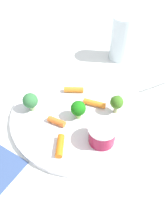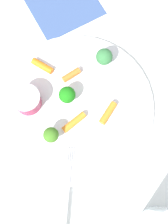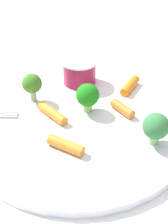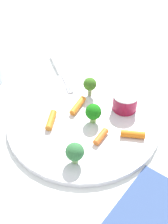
{
  "view_description": "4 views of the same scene",
  "coord_description": "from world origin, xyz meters",
  "px_view_note": "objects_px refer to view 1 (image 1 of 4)",
  "views": [
    {
      "loc": [
        0.24,
        -0.18,
        0.32
      ],
      "look_at": [
        0.01,
        -0.0,
        0.02
      ],
      "focal_mm": 31.33,
      "sensor_mm": 36.0,
      "label": 1
    },
    {
      "loc": [
        0.01,
        0.17,
        0.57
      ],
      "look_at": [
        -0.01,
        0.02,
        0.02
      ],
      "focal_mm": 48.3,
      "sensor_mm": 36.0,
      "label": 2
    },
    {
      "loc": [
        -0.35,
        0.05,
        0.28
      ],
      "look_at": [
        -0.0,
        -0.01,
        0.02
      ],
      "focal_mm": 52.45,
      "sensor_mm": 36.0,
      "label": 3
    },
    {
      "loc": [
        -0.23,
        -0.38,
        0.45
      ],
      "look_at": [
        0.01,
        0.01,
        0.02
      ],
      "focal_mm": 50.02,
      "sensor_mm": 36.0,
      "label": 4
    }
  ],
  "objects_px": {
    "plate": "(81,112)",
    "drinking_glass": "(123,39)",
    "carrot_stick_1": "(60,146)",
    "carrot_stick_0": "(57,122)",
    "carrot_stick_3": "(74,90)",
    "broccoli_floret_0": "(117,103)",
    "broccoli_floret_2": "(78,109)",
    "fork": "(142,89)",
    "sauce_cup": "(102,134)",
    "broccoli_floret_1": "(30,101)",
    "carrot_stick_2": "(94,103)"
  },
  "relations": [
    {
      "from": "plate",
      "to": "drinking_glass",
      "type": "distance_m",
      "value": 0.27
    },
    {
      "from": "broccoli_floret_2",
      "to": "carrot_stick_2",
      "type": "distance_m",
      "value": 0.05
    },
    {
      "from": "plate",
      "to": "drinking_glass",
      "type": "relative_size",
      "value": 2.5
    },
    {
      "from": "sauce_cup",
      "to": "carrot_stick_0",
      "type": "xyz_separation_m",
      "value": [
        -0.09,
        -0.05,
        -0.01
      ]
    },
    {
      "from": "plate",
      "to": "carrot_stick_2",
      "type": "height_order",
      "value": "carrot_stick_2"
    },
    {
      "from": "broccoli_floret_2",
      "to": "fork",
      "type": "bearing_deg",
      "value": 82.79
    },
    {
      "from": "carrot_stick_3",
      "to": "carrot_stick_2",
      "type": "bearing_deg",
      "value": 7.93
    },
    {
      "from": "carrot_stick_0",
      "to": "carrot_stick_1",
      "type": "height_order",
      "value": "same"
    },
    {
      "from": "broccoli_floret_0",
      "to": "carrot_stick_2",
      "type": "height_order",
      "value": "broccoli_floret_0"
    },
    {
      "from": "plate",
      "to": "sauce_cup",
      "type": "relative_size",
      "value": 5.77
    },
    {
      "from": "sauce_cup",
      "to": "plate",
      "type": "bearing_deg",
      "value": 168.9
    },
    {
      "from": "broccoli_floret_0",
      "to": "carrot_stick_0",
      "type": "distance_m",
      "value": 0.13
    },
    {
      "from": "sauce_cup",
      "to": "carrot_stick_2",
      "type": "height_order",
      "value": "sauce_cup"
    },
    {
      "from": "carrot_stick_2",
      "to": "drinking_glass",
      "type": "relative_size",
      "value": 0.41
    },
    {
      "from": "sauce_cup",
      "to": "broccoli_floret_0",
      "type": "xyz_separation_m",
      "value": [
        -0.04,
        0.07,
        0.01
      ]
    },
    {
      "from": "carrot_stick_1",
      "to": "fork",
      "type": "height_order",
      "value": "carrot_stick_1"
    },
    {
      "from": "broccoli_floret_2",
      "to": "carrot_stick_3",
      "type": "relative_size",
      "value": 0.9
    },
    {
      "from": "carrot_stick_3",
      "to": "carrot_stick_0",
      "type": "bearing_deg",
      "value": -54.33
    },
    {
      "from": "broccoli_floret_2",
      "to": "drinking_glass",
      "type": "height_order",
      "value": "drinking_glass"
    },
    {
      "from": "drinking_glass",
      "to": "carrot_stick_1",
      "type": "bearing_deg",
      "value": -62.56
    },
    {
      "from": "fork",
      "to": "carrot_stick_2",
      "type": "bearing_deg",
      "value": -102.57
    },
    {
      "from": "carrot_stick_2",
      "to": "carrot_stick_1",
      "type": "bearing_deg",
      "value": -68.62
    },
    {
      "from": "broccoli_floret_0",
      "to": "broccoli_floret_1",
      "type": "bearing_deg",
      "value": -130.12
    },
    {
      "from": "broccoli_floret_0",
      "to": "carrot_stick_2",
      "type": "relative_size",
      "value": 0.86
    },
    {
      "from": "carrot_stick_1",
      "to": "fork",
      "type": "distance_m",
      "value": 0.25
    },
    {
      "from": "broccoli_floret_1",
      "to": "broccoli_floret_2",
      "type": "bearing_deg",
      "value": 39.96
    },
    {
      "from": "broccoli_floret_2",
      "to": "carrot_stick_0",
      "type": "bearing_deg",
      "value": -102.64
    },
    {
      "from": "carrot_stick_1",
      "to": "carrot_stick_3",
      "type": "bearing_deg",
      "value": 135.28
    },
    {
      "from": "broccoli_floret_0",
      "to": "broccoli_floret_2",
      "type": "bearing_deg",
      "value": -117.33
    },
    {
      "from": "carrot_stick_0",
      "to": "carrot_stick_3",
      "type": "height_order",
      "value": "same"
    },
    {
      "from": "broccoli_floret_1",
      "to": "carrot_stick_0",
      "type": "distance_m",
      "value": 0.08
    },
    {
      "from": "sauce_cup",
      "to": "carrot_stick_3",
      "type": "distance_m",
      "value": 0.15
    },
    {
      "from": "sauce_cup",
      "to": "drinking_glass",
      "type": "distance_m",
      "value": 0.33
    },
    {
      "from": "drinking_glass",
      "to": "broccoli_floret_2",
      "type": "bearing_deg",
      "value": -63.24
    },
    {
      "from": "carrot_stick_1",
      "to": "sauce_cup",
      "type": "bearing_deg",
      "value": 64.6
    },
    {
      "from": "fork",
      "to": "broccoli_floret_2",
      "type": "bearing_deg",
      "value": -97.21
    },
    {
      "from": "broccoli_floret_0",
      "to": "drinking_glass",
      "type": "distance_m",
      "value": 0.25
    },
    {
      "from": "broccoli_floret_1",
      "to": "broccoli_floret_2",
      "type": "relative_size",
      "value": 1.03
    },
    {
      "from": "fork",
      "to": "drinking_glass",
      "type": "xyz_separation_m",
      "value": [
        -0.15,
        0.08,
        0.05
      ]
    },
    {
      "from": "plate",
      "to": "fork",
      "type": "height_order",
      "value": "fork"
    },
    {
      "from": "sauce_cup",
      "to": "broccoli_floret_1",
      "type": "bearing_deg",
      "value": -157.15
    },
    {
      "from": "carrot_stick_3",
      "to": "fork",
      "type": "relative_size",
      "value": 0.27
    },
    {
      "from": "plate",
      "to": "broccoli_floret_2",
      "type": "height_order",
      "value": "broccoli_floret_2"
    },
    {
      "from": "broccoli_floret_1",
      "to": "carrot_stick_2",
      "type": "bearing_deg",
      "value": 57.57
    },
    {
      "from": "fork",
      "to": "drinking_glass",
      "type": "distance_m",
      "value": 0.18
    },
    {
      "from": "broccoli_floret_2",
      "to": "carrot_stick_1",
      "type": "bearing_deg",
      "value": -60.29
    },
    {
      "from": "sauce_cup",
      "to": "broccoli_floret_2",
      "type": "bearing_deg",
      "value": 178.87
    },
    {
      "from": "broccoli_floret_2",
      "to": "carrot_stick_0",
      "type": "xyz_separation_m",
      "value": [
        -0.01,
        -0.05,
        -0.02
      ]
    },
    {
      "from": "carrot_stick_1",
      "to": "broccoli_floret_1",
      "type": "bearing_deg",
      "value": 177.21
    },
    {
      "from": "carrot_stick_0",
      "to": "fork",
      "type": "distance_m",
      "value": 0.23
    }
  ]
}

